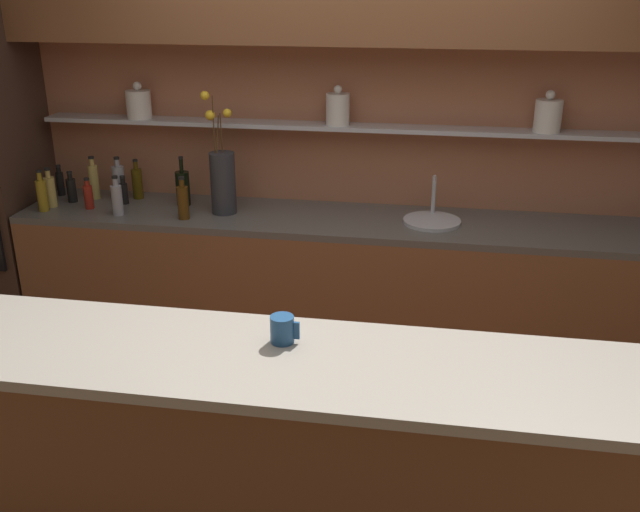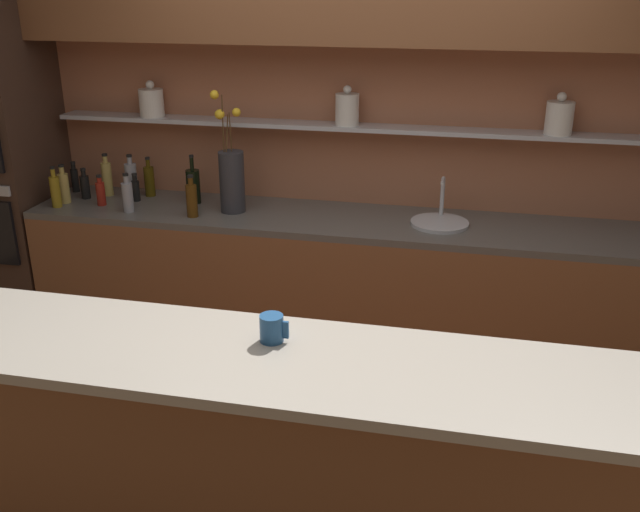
{
  "view_description": "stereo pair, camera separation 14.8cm",
  "coord_description": "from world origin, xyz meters",
  "px_view_note": "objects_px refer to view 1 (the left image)",
  "views": [
    {
      "loc": [
        0.49,
        -2.65,
        2.25
      ],
      "look_at": [
        -0.01,
        0.34,
        1.04
      ],
      "focal_mm": 40.0,
      "sensor_mm": 36.0,
      "label": 1
    },
    {
      "loc": [
        0.64,
        -2.62,
        2.25
      ],
      "look_at": [
        -0.01,
        0.34,
        1.04
      ],
      "focal_mm": 40.0,
      "sensor_mm": 36.0,
      "label": 2
    }
  ],
  "objects_px": {
    "bottle_sauce_0": "(88,196)",
    "bottle_wine_4": "(183,188)",
    "bottle_oil_3": "(137,183)",
    "bottle_spirit_6": "(119,182)",
    "bottle_sauce_8": "(71,189)",
    "flower_vase": "(223,179)",
    "bottle_sauce_11": "(60,182)",
    "bottle_sauce_5": "(124,192)",
    "bottle_spirit_1": "(94,181)",
    "sink_fixture": "(432,219)",
    "bottle_spirit_2": "(117,199)",
    "bottle_spirit_7": "(183,201)",
    "coffee_mug": "(282,329)",
    "bottle_oil_10": "(42,194)",
    "bottle_spirit_9": "(50,191)"
  },
  "relations": [
    {
      "from": "bottle_wine_4",
      "to": "bottle_sauce_5",
      "type": "xyz_separation_m",
      "value": [
        -0.37,
        -0.04,
        -0.04
      ]
    },
    {
      "from": "flower_vase",
      "to": "bottle_sauce_0",
      "type": "xyz_separation_m",
      "value": [
        -0.82,
        -0.06,
        -0.12
      ]
    },
    {
      "from": "bottle_spirit_1",
      "to": "bottle_wine_4",
      "type": "height_order",
      "value": "bottle_wine_4"
    },
    {
      "from": "bottle_sauce_0",
      "to": "bottle_spirit_1",
      "type": "distance_m",
      "value": 0.21
    },
    {
      "from": "bottle_sauce_0",
      "to": "bottle_spirit_1",
      "type": "bearing_deg",
      "value": 106.41
    },
    {
      "from": "bottle_spirit_1",
      "to": "bottle_oil_3",
      "type": "height_order",
      "value": "bottle_spirit_1"
    },
    {
      "from": "bottle_oil_10",
      "to": "bottle_sauce_11",
      "type": "xyz_separation_m",
      "value": [
        -0.06,
        0.32,
        -0.02
      ]
    },
    {
      "from": "bottle_sauce_0",
      "to": "bottle_oil_3",
      "type": "xyz_separation_m",
      "value": [
        0.21,
        0.25,
        0.02
      ]
    },
    {
      "from": "bottle_sauce_0",
      "to": "bottle_spirit_2",
      "type": "distance_m",
      "value": 0.24
    },
    {
      "from": "bottle_sauce_0",
      "to": "bottle_sauce_5",
      "type": "height_order",
      "value": "bottle_sauce_0"
    },
    {
      "from": "bottle_sauce_5",
      "to": "bottle_sauce_11",
      "type": "bearing_deg",
      "value": 168.0
    },
    {
      "from": "sink_fixture",
      "to": "bottle_spirit_1",
      "type": "xyz_separation_m",
      "value": [
        -2.1,
        0.12,
        0.09
      ]
    },
    {
      "from": "sink_fixture",
      "to": "bottle_spirit_7",
      "type": "distance_m",
      "value": 1.43
    },
    {
      "from": "bottle_oil_3",
      "to": "bottle_sauce_8",
      "type": "xyz_separation_m",
      "value": [
        -0.37,
        -0.14,
        -0.02
      ]
    },
    {
      "from": "bottle_sauce_0",
      "to": "bottle_sauce_11",
      "type": "bearing_deg",
      "value": 143.25
    },
    {
      "from": "bottle_wine_4",
      "to": "bottle_spirit_7",
      "type": "relative_size",
      "value": 1.21
    },
    {
      "from": "bottle_sauce_0",
      "to": "bottle_spirit_7",
      "type": "height_order",
      "value": "bottle_spirit_7"
    },
    {
      "from": "bottle_spirit_2",
      "to": "bottle_spirit_7",
      "type": "xyz_separation_m",
      "value": [
        0.4,
        -0.0,
        0.01
      ]
    },
    {
      "from": "flower_vase",
      "to": "bottle_spirit_2",
      "type": "height_order",
      "value": "flower_vase"
    },
    {
      "from": "bottle_sauce_5",
      "to": "bottle_spirit_9",
      "type": "bearing_deg",
      "value": -162.53
    },
    {
      "from": "coffee_mug",
      "to": "bottle_spirit_9",
      "type": "bearing_deg",
      "value": 138.03
    },
    {
      "from": "bottle_oil_3",
      "to": "bottle_spirit_6",
      "type": "height_order",
      "value": "bottle_spirit_6"
    },
    {
      "from": "bottle_spirit_7",
      "to": "bottle_sauce_11",
      "type": "height_order",
      "value": "bottle_spirit_7"
    },
    {
      "from": "bottle_spirit_6",
      "to": "bottle_oil_3",
      "type": "bearing_deg",
      "value": 29.73
    },
    {
      "from": "flower_vase",
      "to": "bottle_sauce_11",
      "type": "height_order",
      "value": "flower_vase"
    },
    {
      "from": "bottle_sauce_0",
      "to": "bottle_spirit_7",
      "type": "relative_size",
      "value": 0.76
    },
    {
      "from": "bottle_sauce_0",
      "to": "bottle_wine_4",
      "type": "distance_m",
      "value": 0.56
    },
    {
      "from": "bottle_spirit_1",
      "to": "bottle_wine_4",
      "type": "relative_size",
      "value": 0.9
    },
    {
      "from": "bottle_spirit_2",
      "to": "sink_fixture",
      "type": "bearing_deg",
      "value": 5.26
    },
    {
      "from": "bottle_sauce_11",
      "to": "coffee_mug",
      "type": "distance_m",
      "value": 2.62
    },
    {
      "from": "bottle_spirit_1",
      "to": "bottle_sauce_11",
      "type": "height_order",
      "value": "bottle_spirit_1"
    },
    {
      "from": "bottle_sauce_5",
      "to": "bottle_spirit_1",
      "type": "bearing_deg",
      "value": 162.45
    },
    {
      "from": "bottle_spirit_2",
      "to": "bottle_sauce_5",
      "type": "relative_size",
      "value": 1.34
    },
    {
      "from": "bottle_oil_3",
      "to": "bottle_spirit_7",
      "type": "bearing_deg",
      "value": -38.46
    },
    {
      "from": "bottle_spirit_2",
      "to": "coffee_mug",
      "type": "relative_size",
      "value": 2.22
    },
    {
      "from": "sink_fixture",
      "to": "bottle_sauce_11",
      "type": "relative_size",
      "value": 1.66
    },
    {
      "from": "bottle_spirit_2",
      "to": "bottle_oil_3",
      "type": "height_order",
      "value": "bottle_oil_3"
    },
    {
      "from": "bottle_oil_3",
      "to": "bottle_spirit_6",
      "type": "distance_m",
      "value": 0.11
    },
    {
      "from": "flower_vase",
      "to": "bottle_sauce_8",
      "type": "height_order",
      "value": "flower_vase"
    },
    {
      "from": "bottle_wine_4",
      "to": "bottle_oil_10",
      "type": "height_order",
      "value": "bottle_wine_4"
    },
    {
      "from": "sink_fixture",
      "to": "bottle_spirit_1",
      "type": "distance_m",
      "value": 2.11
    },
    {
      "from": "bottle_oil_10",
      "to": "bottle_spirit_1",
      "type": "bearing_deg",
      "value": 56.73
    },
    {
      "from": "bottle_spirit_9",
      "to": "bottle_sauce_11",
      "type": "relative_size",
      "value": 1.22
    },
    {
      "from": "bottle_sauce_0",
      "to": "bottle_sauce_8",
      "type": "bearing_deg",
      "value": 146.95
    },
    {
      "from": "bottle_spirit_7",
      "to": "bottle_wine_4",
      "type": "bearing_deg",
      "value": 109.83
    },
    {
      "from": "coffee_mug",
      "to": "bottle_spirit_6",
      "type": "bearing_deg",
      "value": 128.5
    },
    {
      "from": "bottle_sauce_5",
      "to": "bottle_sauce_8",
      "type": "distance_m",
      "value": 0.33
    },
    {
      "from": "bottle_sauce_11",
      "to": "coffee_mug",
      "type": "height_order",
      "value": "coffee_mug"
    },
    {
      "from": "bottle_spirit_1",
      "to": "bottle_spirit_6",
      "type": "xyz_separation_m",
      "value": [
        0.17,
        -0.01,
        0.0
      ]
    },
    {
      "from": "bottle_oil_3",
      "to": "bottle_spirit_6",
      "type": "bearing_deg",
      "value": -150.27
    }
  ]
}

